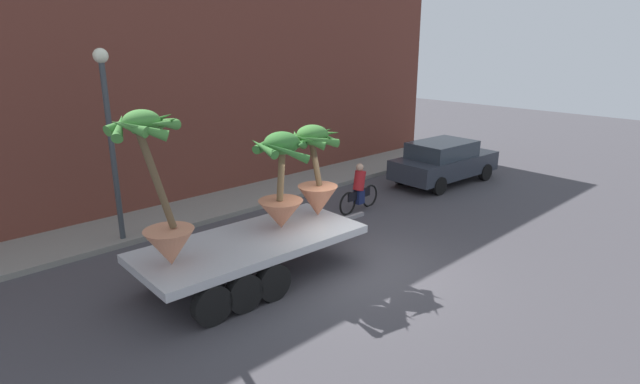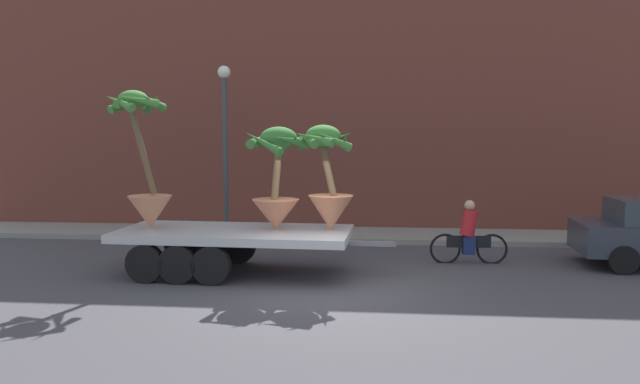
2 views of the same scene
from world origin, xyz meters
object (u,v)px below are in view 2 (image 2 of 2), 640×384
Objects in this scene: potted_palm_rear at (144,171)px; cyclist at (469,235)px; potted_palm_middle at (277,182)px; potted_palm_front at (328,182)px; street_lamp at (225,128)px; flatbed_trailer at (223,240)px.

cyclist is (7.29, 1.56, -1.59)m from potted_palm_rear.
potted_palm_rear is at bearing -178.73° from potted_palm_middle.
cyclist is at bearing 19.04° from potted_palm_middle.
potted_palm_rear reaches higher than potted_palm_front.
potted_palm_middle is at bearing -61.51° from street_lamp.
potted_palm_rear reaches higher than cyclist.
flatbed_trailer is at bearing -76.45° from street_lamp.
potted_palm_middle is 0.46× the size of street_lamp.
potted_palm_middle reaches higher than flatbed_trailer.
potted_palm_middle is at bearing -160.96° from cyclist.
flatbed_trailer is at bearing -177.75° from potted_palm_front.
potted_palm_front is 1.24× the size of cyclist.
potted_palm_rear is 7.62m from cyclist.
street_lamp is (-0.98, 4.05, 2.48)m from flatbed_trailer.
potted_palm_rear is 1.65× the size of cyclist.
potted_palm_front is (4.05, 0.10, -0.22)m from potted_palm_rear.
potted_palm_rear is at bearing -179.80° from flatbed_trailer.
flatbed_trailer is 5.75m from cyclist.
flatbed_trailer is at bearing 0.20° from potted_palm_rear.
potted_palm_middle is at bearing -178.38° from potted_palm_front.
cyclist is (3.24, 1.47, -1.37)m from potted_palm_front.
street_lamp is at bearing 103.55° from flatbed_trailer.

